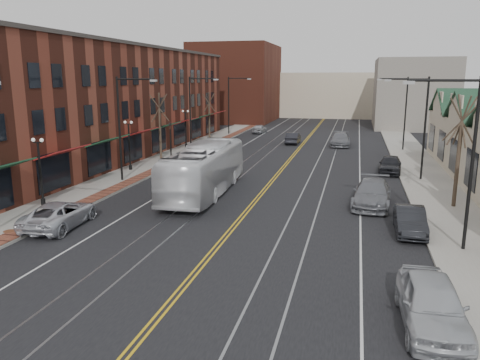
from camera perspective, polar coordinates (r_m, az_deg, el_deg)
The scene contains 31 objects.
ground at distance 19.71m, azimuth -6.06°, elevation -11.88°, with size 160.00×160.00×0.00m, color black.
sidewalk_left at distance 41.90m, azimuth -12.21°, elevation 1.11°, with size 4.00×120.00×0.15m, color gray.
sidewalk_right at distance 38.13m, azimuth 22.24°, elevation -0.65°, with size 4.00×120.00×0.15m, color gray.
building_left at distance 50.67m, azimuth -16.20°, elevation 9.00°, with size 10.00×50.00×11.00m, color maroon.
backdrop_left at distance 89.66m, azimuth -0.45°, elevation 11.72°, with size 14.00×18.00×14.00m, color maroon.
backdrop_mid at distance 102.10m, azimuth 10.58°, elevation 10.19°, with size 22.00×14.00×9.00m, color #C1AD94.
backdrop_right at distance 82.35m, azimuth 20.33°, elevation 9.85°, with size 12.00×16.00×11.00m, color slate.
streetlight_l_1 at distance 37.26m, azimuth -13.93°, elevation 7.34°, with size 3.33×0.25×8.00m.
streetlight_l_2 at distance 51.91m, azimuth -5.64°, elevation 8.97°, with size 3.33×0.25×8.00m.
streetlight_l_3 at distance 67.19m, azimuth -1.02°, elevation 9.80°, with size 3.33×0.25×8.00m.
streetlight_r_0 at distance 23.53m, azimuth 25.56°, elevation 3.73°, with size 3.33×0.25×8.00m.
streetlight_r_1 at distance 39.25m, azimuth 21.05°, elevation 7.12°, with size 3.33×0.25×8.00m.
streetlight_r_2 at distance 55.13m, azimuth 19.11°, elevation 8.56°, with size 3.33×0.25×8.00m.
lamppost_l_1 at distance 31.87m, azimuth -23.15°, elevation 0.77°, with size 0.84×0.28×4.27m.
lamppost_l_2 at distance 41.90m, azimuth -13.33°, elevation 4.01°, with size 0.84×0.28×4.27m.
lamppost_l_3 at distance 54.62m, azimuth -6.62°, elevation 6.15°, with size 0.84×0.28×4.27m.
tree_left_near at distance 47.00m, azimuth -9.74°, elevation 6.65°, with size 1.78×1.37×6.48m.
tree_left_far at distance 61.95m, azimuth -3.78°, elevation 7.93°, with size 1.66×1.28×6.02m.
tree_right_mid at distance 31.76m, azimuth 25.15°, elevation 3.39°, with size 1.90×1.46×6.93m.
manhole_mid at distance 27.61m, azimuth -26.32°, elevation -5.61°, with size 0.60×0.60×0.02m, color #592D19.
manhole_far at distance 31.39m, azimuth -20.49°, elevation -3.02°, with size 0.60×0.60×0.02m, color #592D19.
traffic_signal at distance 44.56m, azimuth -8.46°, elevation 4.88°, with size 0.18×0.15×3.80m.
transit_bus at distance 32.96m, azimuth -4.31°, elevation 1.27°, with size 2.92×12.48×3.48m, color white.
parked_suv at distance 27.61m, azimuth -21.11°, elevation -3.91°, with size 2.40×5.20×1.44m, color silver.
parked_car_a at distance 17.04m, azimuth 22.34°, elevation -13.76°, with size 1.98×4.92×1.68m, color silver.
parked_car_b at distance 26.34m, azimuth 20.01°, elevation -4.66°, with size 1.47×4.21×1.39m, color black.
parked_car_c at distance 31.12m, azimuth 15.81°, elevation -1.57°, with size 2.29×5.63×1.63m, color slate.
parked_car_d at distance 42.21m, azimuth 17.84°, elevation 1.82°, with size 1.80×4.48×1.53m, color black.
distant_car_left at distance 58.63m, azimuth 6.49°, elevation 5.10°, with size 1.50×4.29×1.41m, color #222227.
distant_car_right at distance 57.67m, azimuth 12.14°, elevation 4.87°, with size 2.22×5.47×1.59m, color slate.
distant_car_far at distance 69.50m, azimuth 2.41°, elevation 6.26°, with size 1.56×3.87×1.32m, color #A9ABB1.
Camera 1 is at (6.28, -16.84, 8.08)m, focal length 35.00 mm.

